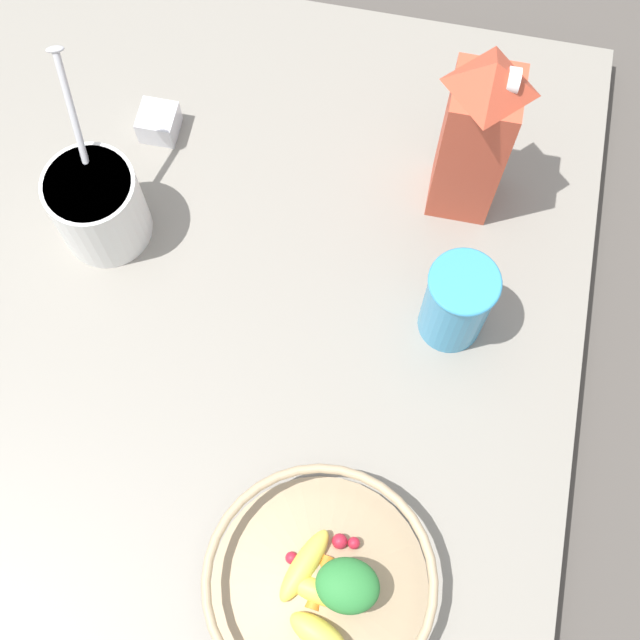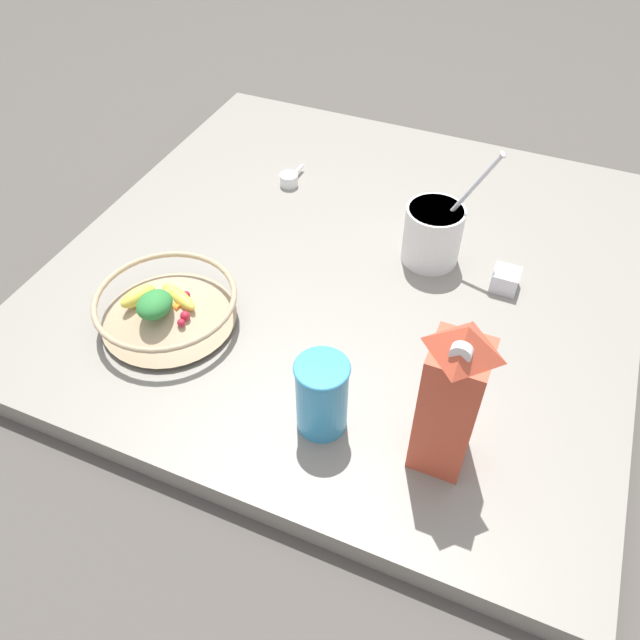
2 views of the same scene
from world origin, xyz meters
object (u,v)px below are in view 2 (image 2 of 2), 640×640
at_px(milk_carton, 451,398).
at_px(drinking_cup, 322,395).
at_px(fruit_bowl, 166,306).
at_px(spice_jar, 505,280).
at_px(yogurt_tub, 433,232).

distance_m(milk_carton, drinking_cup, 0.18).
xyz_separation_m(milk_carton, drinking_cup, (-0.17, -0.01, -0.06)).
relative_size(fruit_bowl, milk_carton, 0.91).
height_order(fruit_bowl, drinking_cup, drinking_cup).
xyz_separation_m(drinking_cup, spice_jar, (0.19, 0.40, -0.05)).
relative_size(fruit_bowl, spice_jar, 5.17).
bearing_deg(milk_carton, drinking_cup, -175.42).
distance_m(fruit_bowl, drinking_cup, 0.33).
xyz_separation_m(fruit_bowl, spice_jar, (0.50, 0.31, -0.02)).
bearing_deg(spice_jar, yogurt_tub, 169.60).
relative_size(milk_carton, yogurt_tub, 1.14).
bearing_deg(spice_jar, fruit_bowl, -148.73).
distance_m(fruit_bowl, milk_carton, 0.50).
relative_size(milk_carton, spice_jar, 5.70).
bearing_deg(fruit_bowl, yogurt_tub, 42.84).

